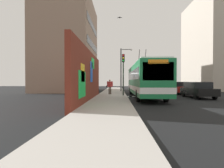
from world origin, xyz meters
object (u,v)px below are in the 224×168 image
city_bus (144,79)px  parked_car_silver (158,85)px  parked_car_champagne (166,86)px  pedestrian_midblock (110,85)px  traffic_light (123,68)px  parked_car_red (179,88)px  parked_car_black (197,89)px  street_lamp (122,67)px

city_bus → parked_car_silver: 17.90m
parked_car_champagne → pedestrian_midblock: bearing=135.1°
traffic_light → pedestrian_midblock: bearing=40.1°
pedestrian_midblock → traffic_light: (-1.80, -1.52, 1.94)m
parked_car_red → parked_car_champagne: same height
parked_car_black → parked_car_red: bearing=0.0°
parked_car_champagne → city_bus: bearing=155.3°
parked_car_red → street_lamp: (3.58, 7.25, 3.03)m
city_bus → pedestrian_midblock: 4.43m
city_bus → traffic_light: (0.59, 2.15, 1.23)m
city_bus → parked_car_silver: size_ratio=2.83×
parked_car_black → parked_car_silver: size_ratio=1.07×
parked_car_champagne → parked_car_silver: size_ratio=0.92×
parked_car_black → street_lamp: bearing=38.9°
pedestrian_midblock → traffic_light: 3.05m
parked_car_black → street_lamp: 11.93m
parked_car_black → pedestrian_midblock: bearing=72.3°
parked_car_red → parked_car_silver: (12.13, 0.00, -0.00)m
parked_car_red → traffic_light: (-4.38, 7.35, 2.27)m
traffic_light → parked_car_silver: bearing=-24.0°
parked_car_black → parked_car_red: size_ratio=1.07×
traffic_light → street_lamp: size_ratio=0.68×
city_bus → pedestrian_midblock: size_ratio=7.36×
parked_car_red → street_lamp: size_ratio=0.69×
parked_car_black → parked_car_red: 5.41m
city_bus → parked_car_champagne: bearing=-24.7°
city_bus → parked_car_champagne: city_bus is taller
parked_car_red → parked_car_black: bearing=-180.0°
parked_car_black → traffic_light: (1.03, 7.35, 2.26)m
parked_car_red → parked_car_silver: same height
pedestrian_midblock → parked_car_black: bearing=-107.7°
parked_car_champagne → street_lamp: size_ratio=0.64×
parked_car_silver → pedestrian_midblock: 17.18m
parked_car_red → pedestrian_midblock: bearing=106.2°
parked_car_red → parked_car_champagne: (6.32, 0.00, -0.00)m
pedestrian_midblock → street_lamp: street_lamp is taller
parked_car_silver → pedestrian_midblock: size_ratio=2.60×
parked_car_black → parked_car_silver: (17.53, 0.00, -0.00)m
city_bus → street_lamp: 9.02m
parked_car_silver → traffic_light: (-16.51, 7.35, 2.27)m
pedestrian_midblock → traffic_light: bearing=-139.9°
parked_car_black → street_lamp: street_lamp is taller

